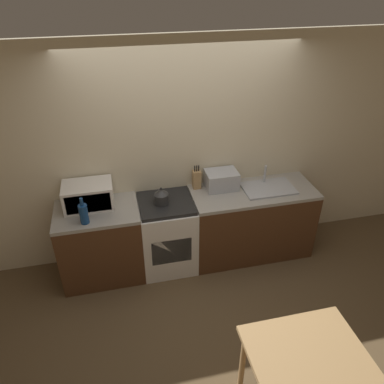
% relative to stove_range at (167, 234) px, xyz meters
% --- Properties ---
extents(ground_plane, '(16.00, 16.00, 0.00)m').
position_rel_stove_range_xyz_m(ground_plane, '(0.28, -0.60, -0.45)').
color(ground_plane, brown).
extents(wall_back, '(10.00, 0.06, 2.60)m').
position_rel_stove_range_xyz_m(wall_back, '(0.28, 0.34, 0.85)').
color(wall_back, beige).
rests_on(wall_back, ground_plane).
extents(counter_left_run, '(0.90, 0.62, 0.90)m').
position_rel_stove_range_xyz_m(counter_left_run, '(-0.76, 0.00, 0.00)').
color(counter_left_run, '#4C2D19').
rests_on(counter_left_run, ground_plane).
extents(counter_right_run, '(1.46, 0.62, 0.90)m').
position_rel_stove_range_xyz_m(counter_right_run, '(1.04, 0.00, 0.00)').
color(counter_right_run, '#4C2D19').
rests_on(counter_right_run, ground_plane).
extents(stove_range, '(0.62, 0.62, 0.90)m').
position_rel_stove_range_xyz_m(stove_range, '(0.00, 0.00, 0.00)').
color(stove_range, silver).
rests_on(stove_range, ground_plane).
extents(kettle, '(0.16, 0.16, 0.20)m').
position_rel_stove_range_xyz_m(kettle, '(-0.05, -0.02, 0.54)').
color(kettle, '#2D2D2D').
rests_on(kettle, stove_range).
extents(microwave, '(0.53, 0.35, 0.27)m').
position_rel_stove_range_xyz_m(microwave, '(-0.82, 0.11, 0.59)').
color(microwave, silver).
rests_on(microwave, counter_left_run).
extents(bottle, '(0.09, 0.09, 0.30)m').
position_rel_stove_range_xyz_m(bottle, '(-0.87, -0.19, 0.57)').
color(bottle, navy).
rests_on(bottle, counter_left_run).
extents(knife_block, '(0.09, 0.09, 0.29)m').
position_rel_stove_range_xyz_m(knife_block, '(0.41, 0.22, 0.57)').
color(knife_block, tan).
rests_on(knife_block, counter_right_run).
extents(toaster_oven, '(0.37, 0.27, 0.21)m').
position_rel_stove_range_xyz_m(toaster_oven, '(0.69, 0.15, 0.56)').
color(toaster_oven, '#ADAFB5').
rests_on(toaster_oven, counter_right_run).
extents(sink_basin, '(0.60, 0.39, 0.24)m').
position_rel_stove_range_xyz_m(sink_basin, '(1.22, 0.01, 0.47)').
color(sink_basin, '#ADAFB5').
rests_on(sink_basin, counter_right_run).
extents(dining_table, '(0.87, 0.75, 0.75)m').
position_rel_stove_range_xyz_m(dining_table, '(0.71, -2.02, 0.20)').
color(dining_table, tan).
rests_on(dining_table, ground_plane).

